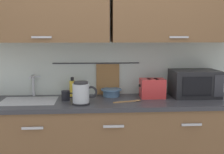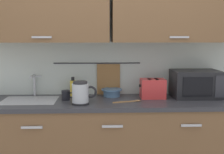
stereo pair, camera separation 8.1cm
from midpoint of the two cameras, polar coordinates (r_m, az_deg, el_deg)
The scene contains 10 objects.
counter_unit at distance 2.86m, azimuth 0.44°, elevation -13.37°, with size 2.53×0.64×0.90m.
back_wall_assembly at distance 2.89m, azimuth 0.45°, elevation 8.51°, with size 3.70×0.41×2.50m.
sink_faucet at distance 2.99m, azimuth -14.68°, elevation -0.99°, with size 0.09×0.17×0.22m.
microwave at distance 2.97m, azimuth 17.21°, elevation -1.32°, with size 0.46×0.35×0.27m.
electric_kettle at distance 2.56m, azimuth -5.40°, elevation -3.26°, with size 0.23×0.16×0.21m.
dish_soap_bottle at distance 2.92m, azimuth -7.08°, elevation -2.15°, with size 0.06×0.06×0.20m.
mug_near_sink at distance 2.74m, azimuth -8.40°, elevation -3.67°, with size 0.12×0.08×0.09m.
mixing_bowl at distance 2.89m, azimuth 0.76°, elevation -3.02°, with size 0.21×0.21×0.08m.
toaster at distance 2.84m, azimuth 9.02°, elevation -2.29°, with size 0.26×0.17×0.19m.
wooden_spoon at distance 2.66m, azimuth 4.57°, elevation -4.90°, with size 0.27×0.10×0.01m.
Camera 2 is at (-0.10, -2.36, 1.51)m, focal length 45.37 mm.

